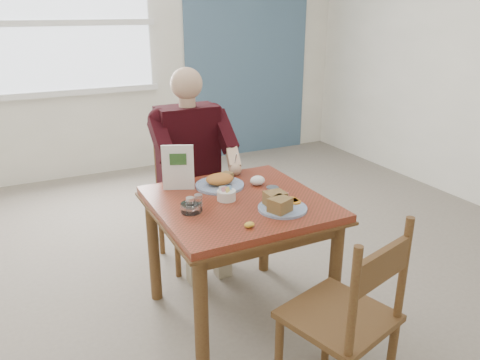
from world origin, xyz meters
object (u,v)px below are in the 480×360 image
chair_far (189,196)px  far_plate (220,182)px  table (239,218)px  chair_near (347,319)px  diner (192,155)px  near_plate (280,204)px

chair_far → far_plate: 0.64m
table → chair_near: 0.85m
table → chair_far: (0.00, 0.80, -0.16)m
diner → far_plate: size_ratio=3.65×
table → diner: bearing=90.0°
near_plate → far_plate: 0.47m
near_plate → table: bearing=121.9°
diner → far_plate: bearing=-90.6°
chair_near → chair_far: bearing=94.2°
chair_far → near_plate: size_ratio=3.06×
chair_near → far_plate: chair_near is taller
chair_far → chair_near: (0.12, -1.62, 0.00)m
chair_far → far_plate: bearing=-90.5°
chair_far → diner: size_ratio=0.69×
chair_far → chair_near: size_ratio=1.00×
table → chair_far: size_ratio=0.97×
chair_far → far_plate: size_ratio=2.50×
chair_far → diner: bearing=-90.0°
chair_near → diner: bearing=94.4°
near_plate → diner: bearing=98.3°
chair_near → diner: 1.57m
far_plate → chair_far: bearing=89.5°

